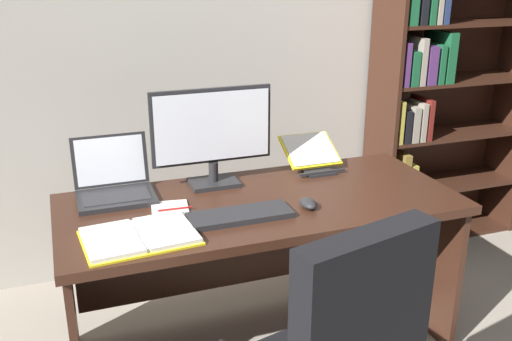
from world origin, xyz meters
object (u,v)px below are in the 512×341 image
at_px(reading_stand_with_book, 312,154).
at_px(notepad, 170,211).
at_px(monitor, 212,136).
at_px(laptop, 114,185).
at_px(pen, 175,209).
at_px(keyboard, 240,215).
at_px(computer_mouse, 308,203).
at_px(open_binder, 140,236).
at_px(bookshelf, 436,81).
at_px(desk, 255,234).

height_order(reading_stand_with_book, notepad, reading_stand_with_book).
xyz_separation_m(monitor, laptop, (-0.45, 0.00, -0.18)).
bearing_deg(laptop, pen, -49.85).
height_order(keyboard, pen, keyboard).
xyz_separation_m(computer_mouse, open_binder, (-0.71, -0.05, -0.01)).
distance_m(computer_mouse, reading_stand_with_book, 0.51).
distance_m(bookshelf, pen, 1.96).
distance_m(desk, laptop, 0.66).
height_order(computer_mouse, open_binder, computer_mouse).
bearing_deg(monitor, keyboard, -90.00).
bearing_deg(open_binder, keyboard, 2.19).
xyz_separation_m(laptop, pen, (0.21, -0.25, -0.04)).
distance_m(bookshelf, notepad, 1.98).
bearing_deg(laptop, bookshelf, 14.23).
bearing_deg(keyboard, open_binder, -173.04).
distance_m(computer_mouse, notepad, 0.57).
bearing_deg(computer_mouse, open_binder, -175.97).
xyz_separation_m(keyboard, open_binder, (-0.41, -0.05, -0.00)).
bearing_deg(desk, laptop, 163.51).
bearing_deg(open_binder, reading_stand_with_book, 23.57).
distance_m(desk, open_binder, 0.65).
bearing_deg(computer_mouse, notepad, 165.15).
distance_m(bookshelf, keyboard, 1.82).
bearing_deg(open_binder, monitor, 42.57).
bearing_deg(open_binder, bookshelf, 21.16).
xyz_separation_m(desk, notepad, (-0.40, -0.08, 0.21)).
relative_size(bookshelf, reading_stand_with_book, 7.65).
distance_m(reading_stand_with_book, notepad, 0.84).
relative_size(monitor, laptop, 1.68).
bearing_deg(laptop, notepad, -52.62).
bearing_deg(notepad, open_binder, -128.41).
xyz_separation_m(bookshelf, reading_stand_with_book, (-1.03, -0.45, -0.21)).
xyz_separation_m(computer_mouse, notepad, (-0.55, 0.15, -0.02)).
bearing_deg(pen, keyboard, -32.15).
xyz_separation_m(desk, monitor, (-0.14, 0.17, 0.44)).
bearing_deg(pen, notepad, 180.00).
bearing_deg(computer_mouse, bookshelf, 35.78).
bearing_deg(computer_mouse, pen, 164.62).
xyz_separation_m(bookshelf, keyboard, (-1.56, -0.91, -0.27)).
relative_size(computer_mouse, reading_stand_with_book, 0.39).
height_order(monitor, reading_stand_with_book, monitor).
bearing_deg(notepad, desk, 11.10).
bearing_deg(keyboard, monitor, 90.00).
distance_m(open_binder, notepad, 0.25).
xyz_separation_m(desk, open_binder, (-0.55, -0.27, 0.21)).
relative_size(monitor, open_binder, 1.27).
bearing_deg(bookshelf, computer_mouse, -144.22).
bearing_deg(reading_stand_with_book, notepad, -158.49).
height_order(desk, pen, pen).
distance_m(bookshelf, open_binder, 2.20).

